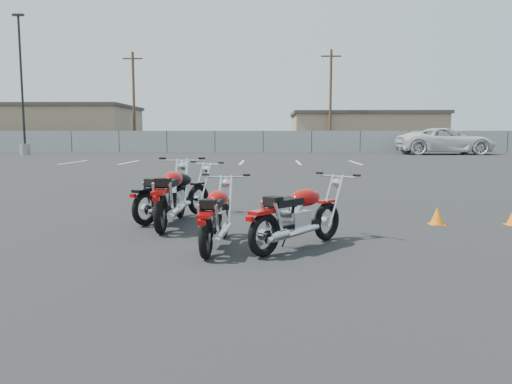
{
  "coord_description": "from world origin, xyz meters",
  "views": [
    {
      "loc": [
        0.36,
        -6.43,
        1.46
      ],
      "look_at": [
        0.2,
        0.6,
        0.65
      ],
      "focal_mm": 35.0,
      "sensor_mm": 36.0,
      "label": 1
    }
  ],
  "objects_px": {
    "motorcycle_second_black": "(174,194)",
    "motorcycle_rear_red": "(298,216)",
    "motorcycle_front_red": "(171,196)",
    "white_van": "(446,134)",
    "motorcycle_third_red": "(216,216)"
  },
  "relations": [
    {
      "from": "motorcycle_second_black",
      "to": "motorcycle_rear_red",
      "type": "height_order",
      "value": "motorcycle_second_black"
    },
    {
      "from": "motorcycle_front_red",
      "to": "motorcycle_second_black",
      "type": "height_order",
      "value": "motorcycle_front_red"
    },
    {
      "from": "motorcycle_rear_red",
      "to": "white_van",
      "type": "xyz_separation_m",
      "value": [
        12.99,
        31.66,
        1.14
      ]
    },
    {
      "from": "motorcycle_third_red",
      "to": "white_van",
      "type": "relative_size",
      "value": 0.22
    },
    {
      "from": "motorcycle_second_black",
      "to": "white_van",
      "type": "xyz_separation_m",
      "value": [
        15.0,
        29.54,
        1.12
      ]
    },
    {
      "from": "motorcycle_second_black",
      "to": "motorcycle_rear_red",
      "type": "relative_size",
      "value": 1.13
    },
    {
      "from": "motorcycle_front_red",
      "to": "motorcycle_third_red",
      "type": "distance_m",
      "value": 1.8
    },
    {
      "from": "motorcycle_front_red",
      "to": "white_van",
      "type": "bearing_deg",
      "value": 63.59
    },
    {
      "from": "motorcycle_rear_red",
      "to": "white_van",
      "type": "distance_m",
      "value": 34.24
    },
    {
      "from": "motorcycle_third_red",
      "to": "motorcycle_rear_red",
      "type": "distance_m",
      "value": 1.06
    },
    {
      "from": "motorcycle_front_red",
      "to": "motorcycle_second_black",
      "type": "bearing_deg",
      "value": 97.25
    },
    {
      "from": "motorcycle_front_red",
      "to": "motorcycle_rear_red",
      "type": "height_order",
      "value": "motorcycle_front_red"
    },
    {
      "from": "motorcycle_second_black",
      "to": "white_van",
      "type": "distance_m",
      "value": 33.14
    },
    {
      "from": "motorcycle_front_red",
      "to": "motorcycle_second_black",
      "type": "relative_size",
      "value": 1.16
    },
    {
      "from": "motorcycle_second_black",
      "to": "motorcycle_rear_red",
      "type": "bearing_deg",
      "value": -46.68
    }
  ]
}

